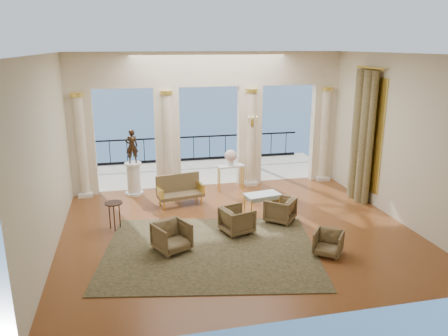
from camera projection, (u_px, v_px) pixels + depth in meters
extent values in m
plane|color=#472111|center=(237.00, 230.00, 11.50)|extent=(9.00, 9.00, 0.00)
plane|color=beige|center=(299.00, 200.00, 7.14)|extent=(9.00, 0.00, 9.00)
plane|color=beige|center=(47.00, 156.00, 9.94)|extent=(0.00, 8.00, 8.00)
plane|color=beige|center=(398.00, 139.00, 11.84)|extent=(0.00, 8.00, 8.00)
plane|color=white|center=(239.00, 54.00, 10.28)|extent=(9.00, 9.00, 0.00)
cube|color=beige|center=(209.00, 69.00, 14.04)|extent=(9.00, 0.30, 1.10)
cube|color=beige|center=(82.00, 143.00, 13.79)|extent=(0.80, 0.30, 3.40)
cylinder|color=beige|center=(82.00, 148.00, 13.65)|extent=(0.28, 0.28, 3.20)
cylinder|color=#EBC84D|center=(77.00, 95.00, 13.20)|extent=(0.40, 0.40, 0.12)
cube|color=silver|center=(86.00, 194.00, 14.07)|extent=(0.45, 0.45, 0.12)
cube|color=beige|center=(167.00, 139.00, 14.36)|extent=(0.80, 0.30, 3.40)
cylinder|color=beige|center=(168.00, 144.00, 14.22)|extent=(0.28, 0.28, 3.20)
cylinder|color=#EBC84D|center=(166.00, 93.00, 13.77)|extent=(0.40, 0.40, 0.12)
cube|color=silver|center=(170.00, 188.00, 14.64)|extent=(0.45, 0.45, 0.12)
cube|color=beige|center=(249.00, 136.00, 14.95)|extent=(0.80, 0.30, 3.40)
cylinder|color=beige|center=(251.00, 140.00, 14.81)|extent=(0.28, 0.28, 3.20)
cylinder|color=#EBC84D|center=(252.00, 91.00, 14.36)|extent=(0.40, 0.40, 0.12)
cube|color=silver|center=(250.00, 183.00, 15.23)|extent=(0.45, 0.45, 0.12)
cube|color=beige|center=(322.00, 132.00, 15.52)|extent=(0.80, 0.30, 3.40)
cylinder|color=beige|center=(324.00, 136.00, 15.38)|extent=(0.28, 0.28, 3.20)
cylinder|color=#EBC84D|center=(327.00, 89.00, 14.93)|extent=(0.40, 0.40, 0.12)
cube|color=silver|center=(322.00, 178.00, 15.80)|extent=(0.45, 0.45, 0.12)
cube|color=#BFB7A0|center=(200.00, 172.00, 16.96)|extent=(10.00, 3.60, 0.10)
cube|color=black|center=(193.00, 137.00, 18.18)|extent=(9.00, 0.06, 0.06)
cube|color=black|center=(194.00, 159.00, 18.44)|extent=(9.00, 0.06, 0.10)
cylinder|color=black|center=(194.00, 149.00, 18.31)|extent=(0.03, 0.03, 1.00)
cylinder|color=black|center=(92.00, 154.00, 17.45)|extent=(0.03, 0.03, 1.00)
cylinder|color=black|center=(286.00, 144.00, 19.18)|extent=(0.03, 0.03, 1.00)
cylinder|color=#4C3823|center=(245.00, 112.00, 17.55)|extent=(0.20, 0.20, 4.20)
plane|color=#27538A|center=(144.00, 114.00, 69.46)|extent=(160.00, 160.00, 0.00)
cylinder|color=#484225|center=(370.00, 140.00, 12.85)|extent=(0.26, 0.26, 4.00)
cylinder|color=#484225|center=(361.00, 137.00, 13.26)|extent=(0.32, 0.32, 4.00)
cylinder|color=#484225|center=(355.00, 134.00, 13.70)|extent=(0.26, 0.26, 4.00)
cylinder|color=#EBC84D|center=(370.00, 68.00, 12.72)|extent=(0.08, 1.40, 0.08)
cube|color=#EBC84D|center=(368.00, 133.00, 13.28)|extent=(0.04, 1.60, 3.40)
cube|color=#EBC84D|center=(252.00, 123.00, 14.51)|extent=(0.10, 0.04, 0.25)
cylinder|color=#EBC84D|center=(249.00, 120.00, 14.38)|extent=(0.02, 0.02, 0.22)
cylinder|color=#EBC84D|center=(253.00, 120.00, 14.41)|extent=(0.02, 0.02, 0.22)
cylinder|color=#EBC84D|center=(257.00, 120.00, 14.44)|extent=(0.02, 0.02, 0.22)
cube|color=#262D15|center=(211.00, 251.00, 10.33)|extent=(5.59, 4.71, 0.02)
imported|color=#41381E|center=(172.00, 235.00, 10.26)|extent=(0.98, 0.95, 0.77)
imported|color=#41381E|center=(328.00, 242.00, 10.08)|extent=(0.83, 0.83, 0.63)
imported|color=#41381E|center=(280.00, 208.00, 11.97)|extent=(0.99, 0.99, 0.75)
imported|color=#41381E|center=(237.00, 219.00, 11.24)|extent=(0.87, 0.90, 0.76)
cube|color=#41381E|center=(181.00, 195.00, 13.22)|extent=(1.45, 0.80, 0.10)
cube|color=#41381E|center=(178.00, 183.00, 13.37)|extent=(1.36, 0.33, 0.56)
cube|color=#EBC84D|center=(160.00, 192.00, 12.93)|extent=(0.18, 0.56, 0.26)
cube|color=#EBC84D|center=(200.00, 187.00, 13.42)|extent=(0.18, 0.56, 0.26)
cylinder|color=#EBC84D|center=(164.00, 206.00, 12.85)|extent=(0.05, 0.05, 0.25)
cylinder|color=#EBC84D|center=(202.00, 201.00, 13.30)|extent=(0.05, 0.05, 0.25)
cylinder|color=#EBC84D|center=(160.00, 201.00, 13.25)|extent=(0.05, 0.05, 0.25)
cylinder|color=#EBC84D|center=(197.00, 196.00, 13.69)|extent=(0.05, 0.05, 0.25)
cube|color=silver|center=(262.00, 195.00, 12.25)|extent=(1.05, 0.70, 0.04)
cylinder|color=#EBC84D|center=(251.00, 211.00, 11.98)|extent=(0.04, 0.04, 0.62)
cylinder|color=#EBC84D|center=(280.00, 206.00, 12.32)|extent=(0.04, 0.04, 0.62)
cylinder|color=#EBC84D|center=(244.00, 205.00, 12.37)|extent=(0.04, 0.04, 0.62)
cylinder|color=#EBC84D|center=(272.00, 201.00, 12.71)|extent=(0.04, 0.04, 0.62)
cylinder|color=silver|center=(135.00, 193.00, 14.24)|extent=(0.58, 0.58, 0.08)
cylinder|color=silver|center=(134.00, 179.00, 14.10)|extent=(0.43, 0.43, 0.93)
cylinder|color=silver|center=(133.00, 164.00, 13.97)|extent=(0.54, 0.54, 0.06)
imported|color=#302215|center=(132.00, 146.00, 13.81)|extent=(0.44, 0.33, 1.09)
cube|color=silver|center=(231.00, 166.00, 14.46)|extent=(0.94, 0.47, 0.05)
cylinder|color=#EBC84D|center=(221.00, 181.00, 14.33)|extent=(0.04, 0.04, 0.80)
cylinder|color=#EBC84D|center=(243.00, 178.00, 14.60)|extent=(0.04, 0.04, 0.80)
cylinder|color=#EBC84D|center=(218.00, 179.00, 14.55)|extent=(0.04, 0.04, 0.80)
cylinder|color=#EBC84D|center=(240.00, 176.00, 14.82)|extent=(0.04, 0.04, 0.80)
cylinder|color=white|center=(231.00, 162.00, 14.42)|extent=(0.20, 0.20, 0.25)
sphere|color=#DBA0A6|center=(231.00, 156.00, 14.36)|extent=(0.40, 0.40, 0.40)
cylinder|color=black|center=(114.00, 203.00, 11.34)|extent=(0.46, 0.46, 0.03)
cylinder|color=black|center=(120.00, 215.00, 11.54)|extent=(0.03, 0.03, 0.72)
cylinder|color=black|center=(110.00, 216.00, 11.49)|extent=(0.03, 0.03, 0.72)
cylinder|color=black|center=(114.00, 219.00, 11.30)|extent=(0.03, 0.03, 0.72)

